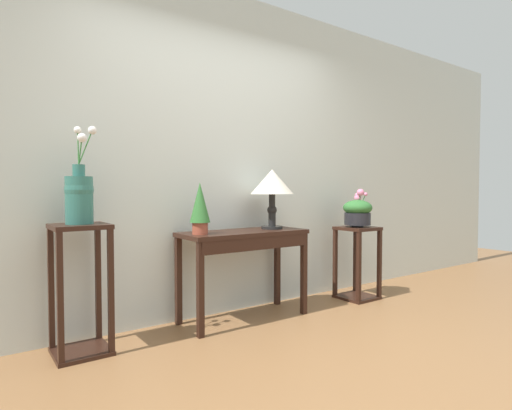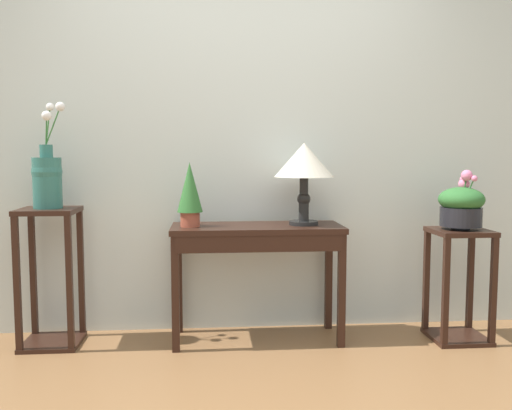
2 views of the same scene
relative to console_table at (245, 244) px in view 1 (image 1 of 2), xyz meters
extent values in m
cube|color=brown|center=(-0.09, -1.18, -0.63)|extent=(12.00, 12.00, 0.01)
cube|color=silver|center=(-0.09, 0.33, 0.77)|extent=(9.00, 0.10, 2.80)
cube|color=black|center=(0.00, 0.02, 0.09)|extent=(1.07, 0.44, 0.03)
cube|color=black|center=(0.00, -0.17, 0.03)|extent=(1.01, 0.03, 0.10)
cube|color=black|center=(-0.50, -0.16, -0.28)|extent=(0.05, 0.04, 0.71)
cube|color=black|center=(0.50, -0.16, -0.28)|extent=(0.04, 0.04, 0.71)
cube|color=black|center=(-0.50, 0.21, -0.28)|extent=(0.05, 0.04, 0.71)
cube|color=black|center=(0.50, 0.21, -0.28)|extent=(0.04, 0.04, 0.71)
cylinder|color=black|center=(0.30, 0.02, 0.12)|extent=(0.18, 0.18, 0.02)
cylinder|color=black|center=(0.30, 0.02, 0.20)|extent=(0.06, 0.06, 0.14)
sphere|color=black|center=(0.30, 0.02, 0.27)|extent=(0.08, 0.08, 0.08)
cylinder|color=black|center=(0.30, 0.02, 0.34)|extent=(0.06, 0.06, 0.14)
cone|color=beige|center=(0.30, 0.02, 0.52)|extent=(0.38, 0.38, 0.21)
cylinder|color=#9E4733|center=(-0.42, 0.00, 0.16)|extent=(0.12, 0.12, 0.09)
cone|color=#2D662D|center=(-0.42, 0.00, 0.35)|extent=(0.16, 0.16, 0.31)
cube|color=black|center=(-1.28, 0.04, 0.21)|extent=(0.35, 0.35, 0.03)
cube|color=black|center=(-1.28, 0.04, -0.62)|extent=(0.35, 0.35, 0.03)
cube|color=black|center=(-1.43, -0.12, -0.20)|extent=(0.04, 0.04, 0.80)
cube|color=black|center=(-1.13, -0.12, -0.20)|extent=(0.04, 0.04, 0.80)
cube|color=black|center=(-1.43, 0.19, -0.20)|extent=(0.04, 0.04, 0.80)
cube|color=black|center=(-1.13, 0.19, -0.20)|extent=(0.04, 0.04, 0.80)
cylinder|color=#2D665B|center=(-1.28, 0.04, 0.38)|extent=(0.17, 0.17, 0.31)
sphere|color=#2D665B|center=(-1.28, 0.04, 0.45)|extent=(0.18, 0.18, 0.18)
cylinder|color=#2D665B|center=(-1.28, 0.04, 0.58)|extent=(0.08, 0.08, 0.08)
cylinder|color=#2D662D|center=(-1.23, 0.04, 0.73)|extent=(0.10, 0.02, 0.23)
sphere|color=white|center=(-1.19, 0.04, 0.84)|extent=(0.06, 0.06, 0.06)
cylinder|color=#2D662D|center=(-1.27, 0.02, 0.70)|extent=(0.03, 0.04, 0.17)
sphere|color=white|center=(-1.26, 0.01, 0.79)|extent=(0.06, 0.06, 0.06)
cylinder|color=#2D662D|center=(-1.27, 0.07, 0.73)|extent=(0.02, 0.08, 0.23)
sphere|color=white|center=(-1.27, 0.11, 0.85)|extent=(0.05, 0.05, 0.05)
cube|color=black|center=(1.28, -0.09, 0.07)|extent=(0.35, 0.35, 0.03)
cube|color=black|center=(1.28, -0.09, -0.62)|extent=(0.35, 0.35, 0.03)
cube|color=black|center=(1.13, -0.24, -0.27)|extent=(0.04, 0.03, 0.66)
cube|color=black|center=(1.43, -0.24, -0.27)|extent=(0.04, 0.03, 0.66)
cube|color=black|center=(1.13, 0.06, -0.27)|extent=(0.04, 0.04, 0.66)
cube|color=black|center=(1.43, 0.06, -0.27)|extent=(0.04, 0.04, 0.66)
cylinder|color=black|center=(1.28, -0.09, 0.09)|extent=(0.12, 0.12, 0.02)
cylinder|color=black|center=(1.28, -0.09, 0.16)|extent=(0.26, 0.26, 0.12)
ellipsoid|color=#2D662D|center=(1.28, -0.09, 0.27)|extent=(0.28, 0.28, 0.16)
cylinder|color=#2D662D|center=(1.31, -0.11, 0.32)|extent=(0.06, 0.07, 0.19)
sphere|color=pink|center=(1.33, -0.14, 0.41)|extent=(0.04, 0.04, 0.04)
cylinder|color=#2D662D|center=(1.29, -0.09, 0.32)|extent=(0.03, 0.03, 0.20)
sphere|color=pink|center=(1.30, -0.10, 0.43)|extent=(0.07, 0.07, 0.07)
cylinder|color=#2D662D|center=(1.29, -0.07, 0.31)|extent=(0.03, 0.03, 0.17)
sphere|color=pink|center=(1.30, -0.06, 0.40)|extent=(0.04, 0.04, 0.04)
cylinder|color=#2D662D|center=(1.29, -0.08, 0.30)|extent=(0.03, 0.03, 0.15)
sphere|color=pink|center=(1.30, -0.07, 0.37)|extent=(0.07, 0.07, 0.07)
camera|label=1|loc=(-1.91, -2.83, 0.45)|focal=29.14mm
camera|label=2|loc=(-0.30, -3.43, 0.56)|focal=39.01mm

